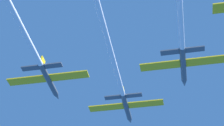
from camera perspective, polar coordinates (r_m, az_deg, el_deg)
The scene contains 3 objects.
jet_lead at distance 94.25m, azimuth 0.62°, elevation -1.20°, with size 20.09×59.13×3.33m.
jet_left_wing at distance 86.26m, azimuth -12.20°, elevation 3.65°, with size 20.09×57.97×3.33m.
jet_right_wing at distance 82.27m, azimuth 9.83°, elevation 6.19°, with size 20.09×57.08×3.33m.
Camera 1 is at (12.66, -90.99, -57.20)m, focal length 63.49 mm.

